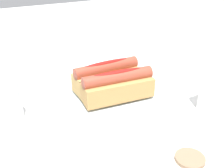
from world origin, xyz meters
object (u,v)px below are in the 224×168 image
hotdog_back (118,86)px  water_glass (4,103)px  serving_bowl (112,98)px  hotdog_front (107,76)px

hotdog_back → water_glass: bearing=-17.4°
serving_bowl → hotdog_front: hotdog_front is taller
serving_bowl → hotdog_back: bearing=89.7°
serving_bowl → water_glass: water_glass is taller
water_glass → hotdog_back: bearing=162.6°
serving_bowl → hotdog_front: size_ratio=1.80×
hotdog_back → water_glass: hotdog_back is taller
serving_bowl → hotdog_back: 0.05m
hotdog_front → hotdog_back: bearing=89.7°
hotdog_front → water_glass: 0.22m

